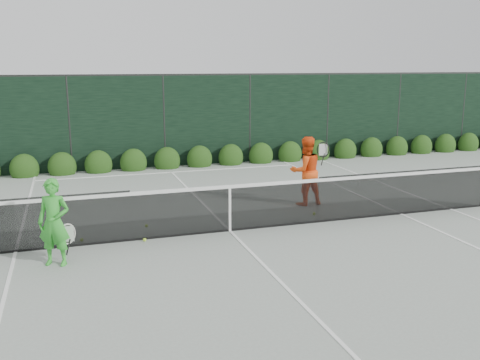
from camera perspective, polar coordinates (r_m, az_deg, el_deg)
name	(u,v)px	position (r m, az deg, el deg)	size (l,w,h in m)	color
ground	(230,231)	(11.09, -1.09, -5.48)	(80.00, 80.00, 0.00)	gray
tennis_net	(229,206)	(10.94, -1.22, -2.84)	(12.90, 0.10, 1.07)	#11331F
player_woman	(54,222)	(9.62, -19.22, -4.30)	(0.67, 0.55, 1.51)	green
player_man	(306,171)	(13.07, 7.02, 0.98)	(0.92, 0.68, 1.68)	#FF5115
court_lines	(230,231)	(11.09, -1.09, -5.45)	(11.03, 23.83, 0.01)	white
windscreen_fence	(281,188)	(8.22, 4.36, -0.91)	(32.00, 21.07, 3.06)	black
hedge_row	(167,161)	(17.81, -7.78, 2.01)	(31.66, 0.65, 0.94)	#15350E
tennis_balls	(177,229)	(11.20, -6.74, -5.21)	(5.19, 0.98, 0.07)	#C1F436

